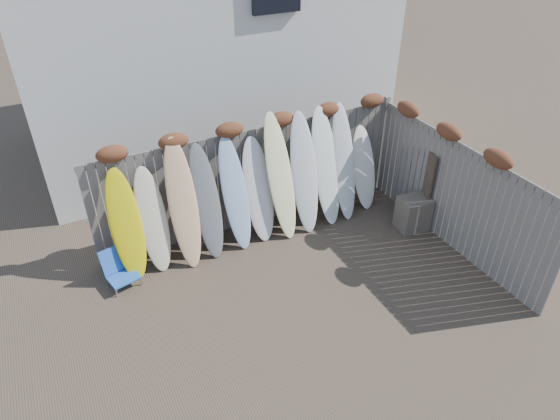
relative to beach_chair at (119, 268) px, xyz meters
name	(u,v)px	position (x,y,z in m)	size (l,w,h in m)	color
ground	(313,297)	(2.73, -1.78, -0.30)	(80.00, 80.00, 0.00)	#493A2D
back_fence	(254,169)	(2.79, 0.61, 0.89)	(6.05, 0.28, 2.24)	slate
right_fence	(454,188)	(5.73, -1.53, 0.85)	(0.28, 4.40, 2.24)	slate
house	(196,9)	(3.23, 4.72, 2.90)	(8.50, 5.50, 6.33)	silver
beach_chair	(119,268)	(0.00, 0.00, 0.00)	(0.58, 0.61, 0.64)	blue
wooden_crate	(413,213)	(5.43, -0.95, 0.03)	(0.57, 0.47, 0.66)	#67584D
lattice_panel	(420,181)	(5.80, -0.60, 0.48)	(0.04, 1.03, 1.55)	#3B2E24
surfboard_0	(126,225)	(0.28, 0.21, 0.66)	(0.52, 0.07, 1.99)	yellow
surfboard_1	(153,220)	(0.72, 0.22, 0.62)	(0.49, 0.07, 1.90)	beige
surfboard_2	(183,205)	(1.25, 0.15, 0.82)	(0.49, 0.07, 2.33)	#F7AA7D
surfboard_3	(207,203)	(1.67, 0.18, 0.72)	(0.48, 0.07, 2.12)	slate
surfboard_4	(235,194)	(2.22, 0.20, 0.74)	(0.47, 0.07, 2.15)	#90A9D3
surfboard_5	(258,190)	(2.69, 0.22, 0.67)	(0.55, 0.07, 2.01)	silver
surfboard_6	(280,177)	(3.10, 0.15, 0.87)	(0.50, 0.07, 2.43)	#FBF4B6
surfboard_7	(304,174)	(3.60, 0.14, 0.83)	(0.51, 0.07, 2.34)	silver
surfboard_8	(326,167)	(4.09, 0.17, 0.83)	(0.54, 0.07, 2.34)	white
surfboard_9	(344,163)	(4.50, 0.17, 0.82)	(0.46, 0.07, 2.34)	silver
surfboard_10	(364,168)	(5.04, 0.23, 0.55)	(0.52, 0.07, 1.75)	white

